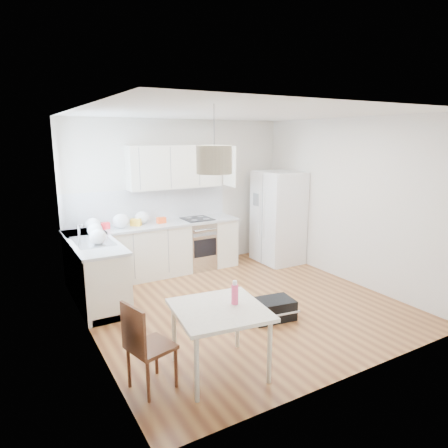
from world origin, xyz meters
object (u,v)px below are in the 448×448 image
dining_table (219,315)px  gym_bag (272,309)px  refrigerator (279,217)px  dining_chair (152,345)px

dining_table → gym_bag: bearing=38.0°
refrigerator → dining_table: bearing=-135.7°
dining_table → dining_chair: 0.73m
refrigerator → gym_bag: (-1.64, -2.01, -0.74)m
dining_chair → gym_bag: bearing=3.1°
refrigerator → gym_bag: bearing=-128.6°
dining_chair → dining_table: bearing=-22.5°
gym_bag → refrigerator: bearing=58.6°
gym_bag → dining_chair: bearing=-153.9°
refrigerator → dining_chair: 4.44m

